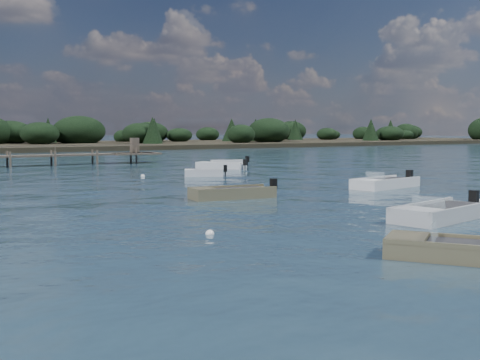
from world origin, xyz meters
TOP-DOWN VIEW (x-y plane):
  - ground at (0.00, 60.00)m, footprint 400.00×400.00m
  - dinghy_near_olive at (-4.67, -2.47)m, footprint 4.24×4.88m
  - dinghy_mid_white_a at (0.78, 3.32)m, footprint 5.85×3.18m
  - dinghy_mid_grey at (-3.07, 14.29)m, footprint 5.02×2.23m
  - tender_far_grey_b at (9.70, 37.33)m, footprint 3.84×2.04m
  - dinghy_mid_white_b at (8.11, 14.23)m, footprint 5.56×2.90m
  - dinghy_extra_b at (7.65, 35.29)m, footprint 3.86×4.58m
  - tender_far_white at (2.22, 28.04)m, footprint 3.31×2.37m
  - buoy_b at (7.15, 6.39)m, footprint 0.32×0.32m
  - buoy_c at (-9.20, 5.14)m, footprint 0.32×0.32m
  - buoy_e at (-1.89, 30.53)m, footprint 0.32×0.32m
  - far_headland at (25.00, 100.00)m, footprint 190.00×40.00m

SIDE VIEW (x-z plane):
  - ground at x=0.00m, z-range 0.00..0.00m
  - buoy_b at x=7.15m, z-range -0.16..0.16m
  - buoy_c at x=-9.20m, z-range -0.16..0.16m
  - buoy_e at x=-1.89m, z-range -0.16..0.16m
  - dinghy_extra_b at x=7.65m, z-range -0.42..0.74m
  - tender_far_white at x=2.22m, z-range -0.41..0.73m
  - dinghy_near_olive at x=-4.67m, z-range -0.46..0.79m
  - dinghy_mid_grey at x=-3.07m, z-range -0.46..0.79m
  - dinghy_mid_white_a at x=0.78m, z-range -0.50..0.85m
  - dinghy_mid_white_b at x=8.11m, z-range -0.50..0.85m
  - tender_far_grey_b at x=9.70m, z-range -0.46..0.83m
  - far_headland at x=25.00m, z-range -0.94..4.86m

